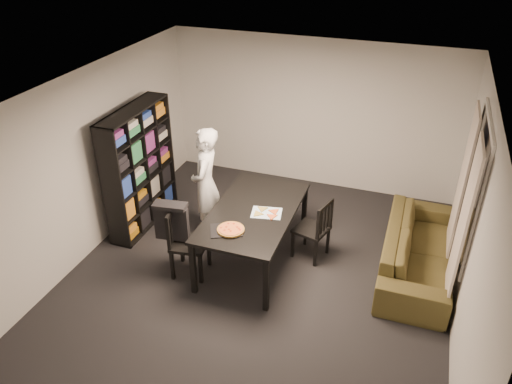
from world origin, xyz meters
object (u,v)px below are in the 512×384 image
(dining_table, at_px, (254,215))
(chair_right, at_px, (317,226))
(person, at_px, (206,184))
(baking_tray, at_px, (226,230))
(bookshelf, at_px, (140,168))
(chair_left, at_px, (183,237))
(pepperoni_pizza, at_px, (231,229))
(sofa, at_px, (418,250))

(dining_table, height_order, chair_right, chair_right)
(person, xyz_separation_m, baking_tray, (0.70, -0.93, -0.05))
(dining_table, height_order, baking_tray, baking_tray)
(dining_table, xyz_separation_m, baking_tray, (-0.17, -0.58, 0.08))
(bookshelf, height_order, baking_tray, bookshelf)
(chair_right, xyz_separation_m, baking_tray, (-0.99, -0.91, 0.30))
(dining_table, relative_size, chair_left, 1.98)
(pepperoni_pizza, bearing_deg, bookshelf, 153.57)
(sofa, bearing_deg, chair_left, 109.79)
(dining_table, relative_size, chair_right, 2.12)
(baking_tray, height_order, pepperoni_pizza, pepperoni_pizza)
(dining_table, distance_m, sofa, 2.30)
(chair_right, relative_size, pepperoni_pizza, 2.65)
(pepperoni_pizza, height_order, sofa, pepperoni_pizza)
(chair_right, xyz_separation_m, pepperoni_pizza, (-0.93, -0.90, 0.32))
(person, relative_size, sofa, 0.77)
(bookshelf, height_order, chair_left, bookshelf)
(sofa, bearing_deg, pepperoni_pizza, 115.01)
(baking_tray, xyz_separation_m, sofa, (2.37, 1.08, -0.49))
(bookshelf, xyz_separation_m, chair_left, (1.16, -0.93, -0.38))
(dining_table, relative_size, baking_tray, 4.92)
(bookshelf, xyz_separation_m, baking_tray, (1.80, -0.93, -0.12))
(person, distance_m, baking_tray, 1.16)
(bookshelf, xyz_separation_m, sofa, (4.16, 0.15, -0.62))
(bookshelf, distance_m, sofa, 4.21)
(chair_left, distance_m, chair_right, 1.86)
(bookshelf, bearing_deg, sofa, 2.09)
(dining_table, bearing_deg, sofa, 13.01)
(bookshelf, relative_size, chair_right, 2.05)
(baking_tray, height_order, sofa, baking_tray)
(bookshelf, xyz_separation_m, pepperoni_pizza, (1.86, -0.92, -0.10))
(chair_left, bearing_deg, pepperoni_pizza, -97.15)
(chair_left, distance_m, person, 0.98)
(chair_right, distance_m, baking_tray, 1.37)
(dining_table, distance_m, baking_tray, 0.60)
(chair_right, bearing_deg, sofa, 113.04)
(chair_left, height_order, chair_right, chair_left)
(chair_right, bearing_deg, chair_left, -45.38)
(bookshelf, bearing_deg, chair_left, -38.77)
(dining_table, height_order, person, person)
(chair_left, bearing_deg, dining_table, -62.23)
(chair_left, relative_size, pepperoni_pizza, 2.84)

